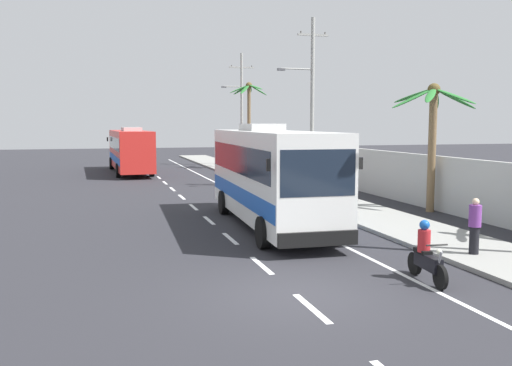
% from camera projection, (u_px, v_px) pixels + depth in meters
% --- Properties ---
extents(ground_plane, '(160.00, 160.00, 0.00)m').
position_uv_depth(ground_plane, '(295.00, 294.00, 13.00)').
color(ground_plane, '#28282D').
extents(sidewalk_kerb, '(3.20, 90.00, 0.14)m').
position_uv_depth(sidewalk_kerb, '(363.00, 213.00, 24.42)').
color(sidewalk_kerb, gray).
rests_on(sidewalk_kerb, ground).
extents(lane_markings, '(3.46, 71.00, 0.01)m').
position_uv_depth(lane_markings, '(232.00, 204.00, 27.58)').
color(lane_markings, white).
rests_on(lane_markings, ground).
extents(boundary_wall, '(0.24, 60.00, 2.51)m').
position_uv_depth(boundary_wall, '(394.00, 176.00, 29.16)').
color(boundary_wall, '#B2B2AD').
rests_on(boundary_wall, ground).
extents(coach_bus_foreground, '(3.26, 10.97, 3.97)m').
position_uv_depth(coach_bus_foreground, '(270.00, 173.00, 21.46)').
color(coach_bus_foreground, white).
rests_on(coach_bus_foreground, ground).
extents(coach_bus_far_lane, '(3.22, 12.18, 3.68)m').
position_uv_depth(coach_bus_far_lane, '(130.00, 149.00, 44.55)').
color(coach_bus_far_lane, red).
rests_on(coach_bus_far_lane, ground).
extents(motorcycle_beside_bus, '(0.56, 1.96, 1.55)m').
position_uv_depth(motorcycle_beside_bus, '(260.00, 183.00, 31.17)').
color(motorcycle_beside_bus, black).
rests_on(motorcycle_beside_bus, ground).
extents(motorcycle_trailing, '(0.56, 1.96, 1.55)m').
position_uv_depth(motorcycle_trailing, '(426.00, 256.00, 14.02)').
color(motorcycle_trailing, black).
rests_on(motorcycle_trailing, ground).
extents(pedestrian_near_kerb, '(0.36, 0.36, 1.66)m').
position_uv_depth(pedestrian_near_kerb, '(475.00, 225.00, 16.32)').
color(pedestrian_near_kerb, black).
rests_on(pedestrian_near_kerb, sidewalk_kerb).
extents(utility_pole_mid, '(3.19, 0.24, 10.29)m').
position_uv_depth(utility_pole_mid, '(311.00, 99.00, 33.72)').
color(utility_pole_mid, '#9E9E99').
rests_on(utility_pole_mid, ground).
extents(utility_pole_far, '(3.12, 0.24, 10.48)m').
position_uv_depth(utility_pole_far, '(241.00, 107.00, 51.96)').
color(utility_pole_far, '#9E9E99').
rests_on(utility_pole_far, ground).
extents(palm_nearest, '(3.35, 3.42, 7.55)m').
position_uv_depth(palm_nearest, '(249.00, 108.00, 48.45)').
color(palm_nearest, brown).
rests_on(palm_nearest, ground).
extents(palm_second, '(4.07, 4.05, 5.75)m').
position_uv_depth(palm_second, '(433.00, 122.00, 24.71)').
color(palm_second, brown).
rests_on(palm_second, ground).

